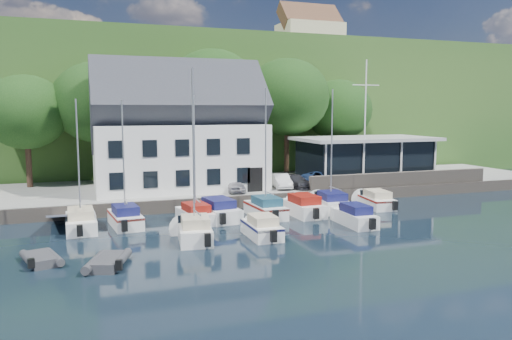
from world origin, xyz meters
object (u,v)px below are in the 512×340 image
object	(u,v)px
boat_r1_1	(123,159)
boat_r2_2	(262,226)
club_pavilion	(365,158)
boat_r1_2	(195,163)
boat_r1_6	(332,152)
dinghy_1	(108,260)
car_blue	(325,178)
dinghy_0	(41,257)
boat_r2_1	(194,163)
harbor_building	(179,138)
car_silver	(234,185)
flagpole	(365,123)
boat_r1_0	(78,162)
car_dgrey	(295,181)
boat_r1_5	(303,205)
boat_r1_4	(266,153)
boat_r2_3	(354,214)
car_white	(281,181)
boat_r1_7	(376,199)
boat_r1_3	(218,208)

from	to	relation	value
boat_r1_1	boat_r2_2	distance (m)	10.20
club_pavilion	boat_r1_2	size ratio (longest dim) A/B	1.59
boat_r1_6	dinghy_1	bearing A→B (deg)	-146.04
club_pavilion	boat_r1_2	distance (m)	20.62
car_blue	boat_r1_6	size ratio (longest dim) A/B	0.44
boat_r1_1	dinghy_0	size ratio (longest dim) A/B	3.29
boat_r2_1	dinghy_1	world-z (taller)	boat_r2_1
harbor_building	car_silver	bearing A→B (deg)	-41.75
flagpole	boat_r1_0	xyz separation A→B (m)	(-24.16, -5.33, -2.14)
car_dgrey	boat_r1_5	distance (m)	6.64
club_pavilion	dinghy_1	xyz separation A→B (m)	(-24.89, -16.93, -2.70)
car_blue	boat_r2_1	distance (m)	18.25
car_blue	boat_r1_4	world-z (taller)	boat_r1_4
car_silver	car_dgrey	distance (m)	5.59
car_dgrey	boat_r2_2	size ratio (longest dim) A/B	0.78
boat_r1_5	boat_r2_1	distance (m)	10.97
club_pavilion	boat_r2_3	xyz separation A→B (m)	(-8.72, -13.01, -2.32)
car_silver	car_dgrey	world-z (taller)	car_silver
flagpole	boat_r2_3	size ratio (longest dim) A/B	1.93
car_white	boat_r1_7	world-z (taller)	car_white
boat_r1_7	dinghy_0	world-z (taller)	boat_r1_7
boat_r2_2	boat_r2_3	xyz separation A→B (m)	(6.99, 0.96, 0.03)
boat_r1_0	boat_r1_3	bearing A→B (deg)	-0.04
flagpole	boat_r2_2	xyz separation A→B (m)	(-13.74, -10.85, -5.86)
boat_r2_2	dinghy_1	bearing A→B (deg)	-161.62
boat_r1_4	boat_r1_5	bearing A→B (deg)	-9.44
car_dgrey	boat_r1_4	size ratio (longest dim) A/B	0.43
boat_r2_3	car_silver	bearing A→B (deg)	119.36
boat_r1_3	boat_r1_5	bearing A→B (deg)	-13.95
car_silver	boat_r1_3	xyz separation A→B (m)	(-2.81, -5.25, -0.83)
car_silver	boat_r2_3	world-z (taller)	car_silver
boat_r1_7	dinghy_1	xyz separation A→B (m)	(-20.96, -8.76, -0.35)
boat_r2_2	dinghy_0	distance (m)	12.40
car_silver	flagpole	bearing A→B (deg)	3.88
boat_r1_0	boat_r1_5	size ratio (longest dim) A/B	1.42
car_silver	boat_r2_3	distance (m)	11.45
car_silver	boat_r2_2	distance (m)	11.17
club_pavilion	car_silver	distance (m)	14.51
harbor_building	boat_r1_0	size ratio (longest dim) A/B	1.63
boat_r1_4	boat_r2_3	size ratio (longest dim) A/B	1.61
car_white	car_dgrey	size ratio (longest dim) A/B	0.93
car_silver	flagpole	world-z (taller)	flagpole
boat_r1_1	dinghy_0	distance (m)	9.32
car_blue	boat_r1_1	size ratio (longest dim) A/B	0.44
flagpole	car_white	bearing A→B (deg)	174.70
club_pavilion	dinghy_0	distance (m)	32.03
car_blue	dinghy_0	world-z (taller)	car_blue
boat_r1_1	boat_r1_7	xyz separation A→B (m)	(19.41, 0.24, -3.85)
boat_r1_4	dinghy_0	world-z (taller)	boat_r1_4
boat_r1_2	boat_r1_6	world-z (taller)	boat_r1_6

